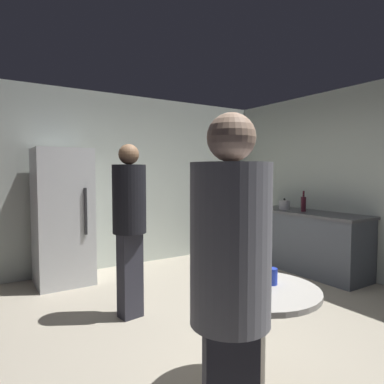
% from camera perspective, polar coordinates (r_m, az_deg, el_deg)
% --- Properties ---
extents(ground_plane, '(5.20, 5.20, 0.10)m').
position_cam_1_polar(ground_plane, '(3.54, 4.37, -22.53)').
color(ground_plane, '#B2A893').
extents(wall_back, '(5.32, 0.06, 2.70)m').
position_cam_1_polar(wall_back, '(5.51, -12.31, 1.81)').
color(wall_back, beige).
rests_on(wall_back, ground_plane).
extents(wall_side_right, '(0.06, 5.20, 2.70)m').
position_cam_1_polar(wall_side_right, '(5.21, 28.16, 1.40)').
color(wall_side_right, beige).
rests_on(wall_side_right, ground_plane).
extents(refrigerator, '(0.70, 0.68, 1.80)m').
position_cam_1_polar(refrigerator, '(4.87, -20.76, -3.84)').
color(refrigerator, silver).
rests_on(refrigerator, ground_plane).
extents(kitchen_counter, '(0.64, 1.84, 0.90)m').
position_cam_1_polar(kitchen_counter, '(5.47, 18.60, -7.78)').
color(kitchen_counter, '#4C515B').
rests_on(kitchen_counter, ground_plane).
extents(kettle, '(0.24, 0.17, 0.18)m').
position_cam_1_polar(kettle, '(5.62, 15.17, -2.07)').
color(kettle, '#B2B2B7').
rests_on(kettle, kitchen_counter).
extents(wine_bottle_on_counter, '(0.08, 0.08, 0.31)m').
position_cam_1_polar(wine_bottle_on_counter, '(5.38, 18.08, -1.86)').
color(wine_bottle_on_counter, '#3F141E').
rests_on(wine_bottle_on_counter, kitchen_counter).
extents(foreground_table, '(0.80, 0.80, 0.73)m').
position_cam_1_polar(foreground_table, '(2.41, 11.00, -17.75)').
color(foreground_table, beige).
rests_on(foreground_table, ground_plane).
extents(beer_bottle_amber, '(0.06, 0.06, 0.23)m').
position_cam_1_polar(beer_bottle_amber, '(2.57, 9.00, -11.92)').
color(beer_bottle_amber, '#8C5919').
rests_on(beer_bottle_amber, foreground_table).
extents(beer_bottle_brown, '(0.06, 0.06, 0.23)m').
position_cam_1_polar(beer_bottle_brown, '(2.42, 10.89, -12.94)').
color(beer_bottle_brown, '#593314').
rests_on(beer_bottle_brown, foreground_table).
extents(beer_bottle_green, '(0.06, 0.06, 0.23)m').
position_cam_1_polar(beer_bottle_green, '(2.41, 5.03, -12.92)').
color(beer_bottle_green, '#26662D').
rests_on(beer_bottle_green, foreground_table).
extents(beer_bottle_clear, '(0.06, 0.06, 0.23)m').
position_cam_1_polar(beer_bottle_clear, '(2.31, 9.38, -13.68)').
color(beer_bottle_clear, silver).
rests_on(beer_bottle_clear, foreground_table).
extents(plastic_cup_blue, '(0.08, 0.08, 0.11)m').
position_cam_1_polar(plastic_cup_blue, '(2.44, 13.11, -13.53)').
color(plastic_cup_blue, blue).
rests_on(plastic_cup_blue, foreground_table).
extents(person_in_gray_shirt, '(0.46, 0.46, 1.74)m').
position_cam_1_polar(person_in_gray_shirt, '(1.50, 6.40, -15.17)').
color(person_in_gray_shirt, '#2D2D38').
rests_on(person_in_gray_shirt, ground_plane).
extents(person_in_black_shirt, '(0.38, 0.38, 1.77)m').
position_cam_1_polar(person_in_black_shirt, '(3.54, -10.40, -4.01)').
color(person_in_black_shirt, '#2D2D38').
rests_on(person_in_black_shirt, ground_plane).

